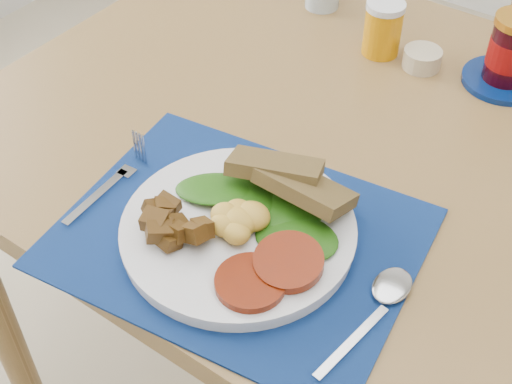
% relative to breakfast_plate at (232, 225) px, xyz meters
% --- Properties ---
extents(table, '(1.40, 0.90, 0.75)m').
position_rel_breakfast_plate_xyz_m(table, '(0.14, 0.28, -0.11)').
color(table, brown).
rests_on(table, ground).
extents(placemat, '(0.50, 0.41, 0.00)m').
position_rel_breakfast_plate_xyz_m(placemat, '(0.01, 0.00, -0.02)').
color(placemat, black).
rests_on(placemat, table).
extents(breakfast_plate, '(0.30, 0.30, 0.07)m').
position_rel_breakfast_plate_xyz_m(breakfast_plate, '(0.00, 0.00, 0.00)').
color(breakfast_plate, silver).
rests_on(breakfast_plate, placemat).
extents(fork, '(0.03, 0.18, 0.00)m').
position_rel_breakfast_plate_xyz_m(fork, '(-0.20, -0.01, -0.02)').
color(fork, '#B2B5BA').
rests_on(fork, placemat).
extents(spoon, '(0.05, 0.19, 0.01)m').
position_rel_breakfast_plate_xyz_m(spoon, '(0.21, 0.02, -0.02)').
color(spoon, '#B2B5BA').
rests_on(spoon, placemat).
extents(juice_glass, '(0.07, 0.07, 0.09)m').
position_rel_breakfast_plate_xyz_m(juice_glass, '(-0.06, 0.51, 0.02)').
color(juice_glass, orange).
rests_on(juice_glass, table).
extents(ramekin, '(0.07, 0.07, 0.03)m').
position_rel_breakfast_plate_xyz_m(ramekin, '(0.02, 0.51, -0.01)').
color(ramekin, '#C3B28F').
rests_on(ramekin, table).
extents(jam_on_saucer, '(0.14, 0.14, 0.12)m').
position_rel_breakfast_plate_xyz_m(jam_on_saucer, '(0.16, 0.55, 0.03)').
color(jam_on_saucer, '#051C58').
rests_on(jam_on_saucer, table).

